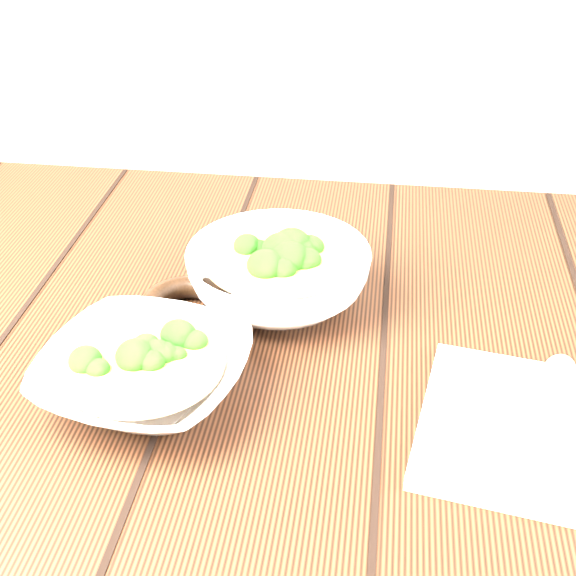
{
  "coord_description": "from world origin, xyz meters",
  "views": [
    {
      "loc": [
        0.17,
        -0.67,
        1.25
      ],
      "look_at": [
        0.08,
        0.03,
        0.8
      ],
      "focal_mm": 50.0,
      "sensor_mm": 36.0,
      "label": 1
    }
  ],
  "objects": [
    {
      "name": "soup_bowl_front",
      "position": [
        -0.04,
        -0.1,
        0.78
      ],
      "size": [
        0.22,
        0.22,
        0.05
      ],
      "color": "silver",
      "rests_on": "table"
    },
    {
      "name": "napkin",
      "position": [
        0.34,
        -0.12,
        0.76
      ],
      "size": [
        0.27,
        0.23,
        0.01
      ],
      "primitive_type": "cube",
      "rotation": [
        0.0,
        0.0,
        -0.17
      ],
      "color": "beige",
      "rests_on": "table"
    },
    {
      "name": "soup_bowl_back",
      "position": [
        0.06,
        0.08,
        0.78
      ],
      "size": [
        0.27,
        0.27,
        0.07
      ],
      "color": "silver",
      "rests_on": "table"
    },
    {
      "name": "table",
      "position": [
        0.0,
        0.0,
        0.63
      ],
      "size": [
        1.2,
        0.8,
        0.75
      ],
      "color": "black",
      "rests_on": "ground"
    },
    {
      "name": "spoon_left",
      "position": [
        0.34,
        -0.07,
        0.77
      ],
      "size": [
        0.08,
        0.19,
        0.01
      ],
      "color": "#A7A393",
      "rests_on": "napkin"
    },
    {
      "name": "trivet",
      "position": [
        -0.04,
        0.03,
        0.76
      ],
      "size": [
        0.11,
        0.11,
        0.03
      ],
      "primitive_type": "torus",
      "rotation": [
        0.0,
        0.0,
        0.04
      ],
      "color": "black",
      "rests_on": "table"
    }
  ]
}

